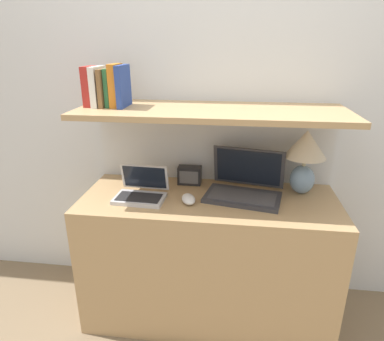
# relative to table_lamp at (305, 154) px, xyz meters

# --- Properties ---
(wall_back) EXTENTS (6.00, 0.05, 2.40)m
(wall_back) POSITION_rel_table_lamp_xyz_m (-0.49, 0.20, 0.24)
(wall_back) COLOR silver
(wall_back) RESTS_ON ground_plane
(desk) EXTENTS (1.34, 0.53, 0.74)m
(desk) POSITION_rel_table_lamp_xyz_m (-0.49, -0.13, -0.59)
(desk) COLOR tan
(desk) RESTS_ON ground_plane
(back_riser) EXTENTS (1.34, 0.04, 1.17)m
(back_riser) POSITION_rel_table_lamp_xyz_m (-0.49, 0.15, -0.38)
(back_riser) COLOR silver
(back_riser) RESTS_ON ground_plane
(shelf) EXTENTS (1.34, 0.48, 0.03)m
(shelf) POSITION_rel_table_lamp_xyz_m (-0.49, -0.07, 0.22)
(shelf) COLOR tan
(shelf) RESTS_ON back_riser
(table_lamp) EXTENTS (0.21, 0.21, 0.35)m
(table_lamp) POSITION_rel_table_lamp_xyz_m (0.00, 0.00, 0.00)
(table_lamp) COLOR #7593B2
(table_lamp) RESTS_ON desk
(laptop_large) EXTENTS (0.43, 0.35, 0.24)m
(laptop_large) POSITION_rel_table_lamp_xyz_m (-0.30, -0.08, -0.17)
(laptop_large) COLOR #333338
(laptop_large) RESTS_ON desk
(laptop_small) EXTENTS (0.27, 0.21, 0.16)m
(laptop_small) POSITION_rel_table_lamp_xyz_m (-0.84, -0.18, -0.18)
(laptop_small) COLOR silver
(laptop_small) RESTS_ON desk
(computer_mouse) EXTENTS (0.10, 0.12, 0.04)m
(computer_mouse) POSITION_rel_table_lamp_xyz_m (-0.59, -0.20, -0.20)
(computer_mouse) COLOR white
(computer_mouse) RESTS_ON desk
(router_box) EXTENTS (0.13, 0.07, 0.10)m
(router_box) POSITION_rel_table_lamp_xyz_m (-0.61, 0.05, -0.17)
(router_box) COLOR black
(router_box) RESTS_ON desk
(book_red) EXTENTS (0.04, 0.12, 0.20)m
(book_red) POSITION_rel_table_lamp_xyz_m (-1.11, -0.07, 0.34)
(book_red) COLOR #A82823
(book_red) RESTS_ON shelf
(book_white) EXTENTS (0.03, 0.16, 0.20)m
(book_white) POSITION_rel_table_lamp_xyz_m (-1.06, -0.07, 0.34)
(book_white) COLOR silver
(book_white) RESTS_ON shelf
(book_brown) EXTENTS (0.02, 0.17, 0.19)m
(book_brown) POSITION_rel_table_lamp_xyz_m (-1.03, -0.07, 0.33)
(book_brown) COLOR brown
(book_brown) RESTS_ON shelf
(book_green) EXTENTS (0.02, 0.12, 0.19)m
(book_green) POSITION_rel_table_lamp_xyz_m (-1.00, -0.07, 0.33)
(book_green) COLOR #2D7042
(book_green) RESTS_ON shelf
(book_orange) EXTENTS (0.04, 0.13, 0.21)m
(book_orange) POSITION_rel_table_lamp_xyz_m (-0.97, -0.07, 0.34)
(book_orange) COLOR orange
(book_orange) RESTS_ON shelf
(book_blue) EXTENTS (0.03, 0.17, 0.20)m
(book_blue) POSITION_rel_table_lamp_xyz_m (-0.93, -0.07, 0.34)
(book_blue) COLOR #284293
(book_blue) RESTS_ON shelf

